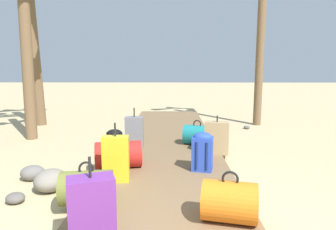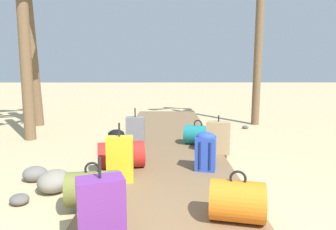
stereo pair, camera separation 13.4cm
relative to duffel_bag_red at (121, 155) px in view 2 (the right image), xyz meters
name	(u,v)px [view 2 (the right image)]	position (x,y,z in m)	size (l,w,h in m)	color
ground_plane	(168,156)	(0.71, 0.85, -0.28)	(60.00, 60.00, 0.00)	tan
boardwalk	(168,142)	(0.71, 1.72, -0.24)	(1.93, 8.66, 0.08)	brown
duffel_bag_red	(121,155)	(0.00, 0.00, 0.00)	(0.75, 0.53, 0.51)	red
suitcase_grey	(135,132)	(0.09, 1.23, 0.09)	(0.34, 0.23, 0.75)	slate
duffel_bag_olive	(93,188)	(-0.12, -1.23, -0.01)	(0.60, 0.45, 0.49)	olive
backpack_blue	(206,150)	(1.25, -0.10, 0.10)	(0.33, 0.30, 0.57)	#2847B7
backpack_black	(116,143)	(-0.16, 0.52, 0.05)	(0.31, 0.29, 0.48)	black
suitcase_yellow	(120,159)	(0.07, -0.55, 0.10)	(0.36, 0.20, 0.78)	gold
duffel_bag_teal	(198,135)	(1.30, 1.40, -0.01)	(0.60, 0.52, 0.49)	#197A7F
duffel_bag_orange	(237,201)	(1.36, -1.58, 0.00)	(0.60, 0.50, 0.51)	orange
suitcase_purple	(101,210)	(0.12, -1.91, 0.08)	(0.45, 0.35, 0.74)	#6B2D84
suitcase_tan	(218,137)	(1.59, 0.79, 0.08)	(0.45, 0.31, 0.67)	tan
rock_left_near	(54,181)	(-0.75, -0.68, -0.14)	(0.41, 0.46, 0.27)	gray
rock_right_near	(245,127)	(2.76, 3.34, -0.24)	(0.17, 0.14, 0.09)	#5B5651
rock_left_mid	(19,199)	(-1.02, -1.05, -0.22)	(0.22, 0.20, 0.12)	#5B5651
rock_left_far	(35,174)	(-1.16, -0.31, -0.18)	(0.29, 0.33, 0.20)	slate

